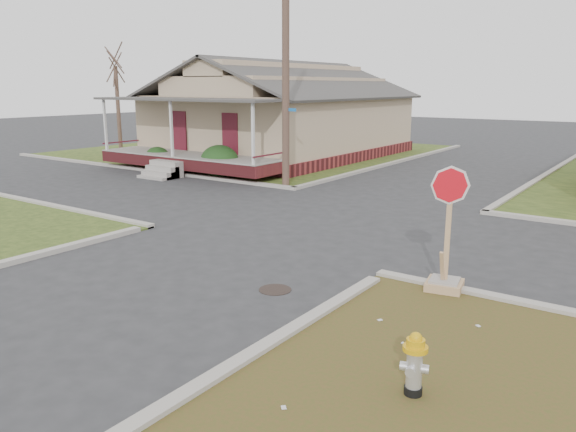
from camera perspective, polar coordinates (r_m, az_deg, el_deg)
The scene contains 11 objects.
ground at distance 12.76m, azimuth -7.98°, elevation -4.80°, with size 120.00×120.00×0.00m, color #2A2B2D.
verge_far_left at distance 34.50m, azimuth -3.44°, elevation 6.65°, with size 19.00×19.00×0.05m, color #2B4016.
curbs at distance 16.62m, azimuth 3.83°, elevation -0.48°, with size 80.00×40.00×0.12m, color #9F998F, non-canonical shape.
manhole at distance 11.06m, azimuth -1.32°, elevation -7.49°, with size 0.64×0.64×0.01m, color black.
corner_house at distance 31.47m, azimuth -0.66°, elevation 10.17°, with size 10.10×15.50×5.30m.
utility_pole at distance 21.73m, azimuth -0.23°, elevation 15.13°, with size 1.80×0.28×9.00m.
tree_far_left at distance 33.62m, azimuth -16.86°, elevation 10.19°, with size 0.22×0.22×4.90m, color #473229.
fire_hydrant at distance 7.47m, azimuth 12.75°, elevation -14.14°, with size 0.32×0.32×0.85m.
stop_sign at distance 11.20m, azimuth 15.72°, elevation -4.67°, with size 0.68×0.67×2.41m.
hedge_left at distance 27.44m, azimuth -13.11°, elevation 5.83°, with size 1.37×1.12×1.05m, color #163312.
hedge_right at distance 24.83m, azimuth -6.96°, elevation 5.56°, with size 1.63×1.33×1.24m, color #163312.
Camera 1 is at (8.36, -8.82, 3.90)m, focal length 35.00 mm.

